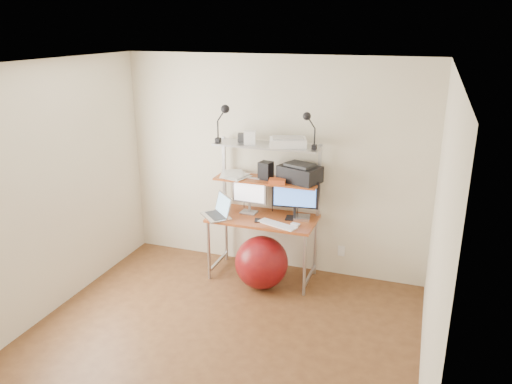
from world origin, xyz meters
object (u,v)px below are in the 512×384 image
(monitor_silver, at_px, (249,192))
(exercise_ball, at_px, (262,262))
(printer, at_px, (300,173))
(monitor_black, at_px, (295,196))
(laptop, at_px, (219,212))

(monitor_silver, xyz_separation_m, exercise_ball, (0.26, -0.33, -0.69))
(monitor_silver, xyz_separation_m, printer, (0.57, 0.07, 0.27))
(exercise_ball, bearing_deg, monitor_black, 48.48)
(monitor_silver, relative_size, printer, 0.89)
(monitor_silver, height_order, printer, printer)
(monitor_black, height_order, exercise_ball, monitor_black)
(monitor_black, bearing_deg, exercise_ball, -138.47)
(monitor_black, height_order, printer, printer)
(monitor_black, xyz_separation_m, laptop, (-0.82, -0.22, -0.21))
(laptop, distance_m, printer, 1.00)
(monitor_black, bearing_deg, laptop, -172.06)
(monitor_black, distance_m, printer, 0.26)
(laptop, bearing_deg, monitor_silver, 84.00)
(printer, height_order, exercise_ball, printer)
(monitor_silver, relative_size, monitor_black, 0.88)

